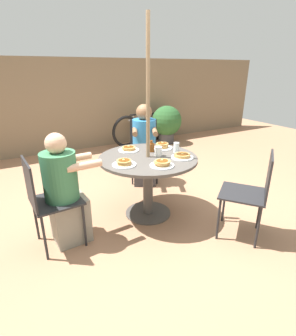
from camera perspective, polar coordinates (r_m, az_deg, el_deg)
ground_plane at (r=3.25m, az=0.00°, el=-9.76°), size 12.00×12.00×0.00m
back_fence at (r=5.75m, az=-15.74°, el=12.95°), size 10.00×0.06×1.86m
patio_table at (r=2.99m, az=0.00°, el=-0.08°), size 1.11×1.11×0.73m
umbrella_pole at (r=2.85m, az=0.00°, el=9.24°), size 0.04×0.04×2.16m
patio_chair_north at (r=4.08m, az=-0.92°, el=4.97°), size 0.58×0.58×0.91m
diner_north at (r=3.91m, az=-0.81°, el=4.44°), size 0.52×0.59×1.18m
patio_chair_east at (r=2.62m, az=-21.27°, el=-5.99°), size 0.46×0.46×0.91m
diner_east at (r=2.66m, az=-17.58°, el=-5.46°), size 0.53×0.35×1.13m
patio_chair_south at (r=2.80m, az=21.83°, el=-4.39°), size 0.61×0.61×0.91m
pancake_plate_a at (r=3.17m, az=-4.21°, el=4.15°), size 0.25×0.25×0.06m
pancake_plate_b at (r=2.66m, az=3.10°, el=0.93°), size 0.25×0.25×0.07m
pancake_plate_c at (r=2.69m, az=-5.19°, el=1.06°), size 0.25×0.25×0.07m
pancake_plate_d at (r=2.93m, az=7.47°, el=2.58°), size 0.25×0.25×0.06m
pancake_plate_e at (r=3.25m, az=3.08°, el=4.75°), size 0.25×0.25×0.08m
syrup_bottle at (r=3.12m, az=0.76°, el=4.55°), size 0.09×0.07×0.14m
coffee_cup at (r=2.96m, az=2.26°, el=3.66°), size 0.08×0.08×0.11m
drinking_glass_a at (r=3.10m, az=6.18°, el=4.46°), size 0.07×0.07×0.12m
bicycle at (r=6.04m, az=-1.67°, el=8.52°), size 1.44×0.44×0.71m
potted_shrub at (r=6.12m, az=4.08°, el=9.91°), size 0.68×0.68×0.86m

